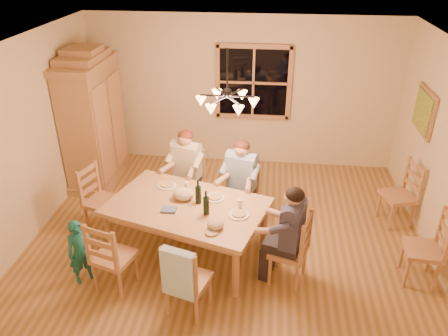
# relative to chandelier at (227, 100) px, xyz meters

# --- Properties ---
(floor) EXTENTS (5.50, 5.50, 0.00)m
(floor) POSITION_rel_chandelier_xyz_m (0.00, 0.00, -2.08)
(floor) COLOR olive
(floor) RESTS_ON ground
(ceiling) EXTENTS (5.50, 5.00, 0.02)m
(ceiling) POSITION_rel_chandelier_xyz_m (0.00, 0.00, 0.62)
(ceiling) COLOR white
(ceiling) RESTS_ON wall_back
(wall_back) EXTENTS (5.50, 0.02, 2.70)m
(wall_back) POSITION_rel_chandelier_xyz_m (0.00, 2.50, -0.73)
(wall_back) COLOR beige
(wall_back) RESTS_ON floor
(wall_left) EXTENTS (0.02, 5.00, 2.70)m
(wall_left) POSITION_rel_chandelier_xyz_m (-2.75, 0.00, -0.73)
(wall_left) COLOR beige
(wall_left) RESTS_ON floor
(window) EXTENTS (1.30, 0.06, 1.30)m
(window) POSITION_rel_chandelier_xyz_m (0.20, 2.47, -0.53)
(window) COLOR black
(window) RESTS_ON wall_back
(painting) EXTENTS (0.06, 0.78, 0.64)m
(painting) POSITION_rel_chandelier_xyz_m (2.71, 1.20, -0.48)
(painting) COLOR olive
(painting) RESTS_ON wall_right
(chandelier) EXTENTS (0.77, 0.68, 0.71)m
(chandelier) POSITION_rel_chandelier_xyz_m (0.00, 0.00, 0.00)
(chandelier) COLOR black
(chandelier) RESTS_ON ceiling
(armoire) EXTENTS (0.66, 1.40, 2.30)m
(armoire) POSITION_rel_chandelier_xyz_m (-2.42, 1.55, -1.02)
(armoire) COLOR olive
(armoire) RESTS_ON floor
(dining_table) EXTENTS (2.26, 1.74, 0.76)m
(dining_table) POSITION_rel_chandelier_xyz_m (-0.49, -0.32, -1.41)
(dining_table) COLOR tan
(dining_table) RESTS_ON floor
(chair_far_left) EXTENTS (0.54, 0.53, 0.99)m
(chair_far_left) POSITION_rel_chandelier_xyz_m (-0.69, 0.72, -1.77)
(chair_far_left) COLOR tan
(chair_far_left) RESTS_ON floor
(chair_far_right) EXTENTS (0.54, 0.53, 0.99)m
(chair_far_right) POSITION_rel_chandelier_xyz_m (0.16, 0.46, -1.77)
(chair_far_right) COLOR tan
(chair_far_right) RESTS_ON floor
(chair_near_left) EXTENTS (0.54, 0.53, 0.99)m
(chair_near_left) POSITION_rel_chandelier_xyz_m (-1.24, -1.08, -1.77)
(chair_near_left) COLOR tan
(chair_near_left) RESTS_ON floor
(chair_near_right) EXTENTS (0.54, 0.53, 0.99)m
(chair_near_right) POSITION_rel_chandelier_xyz_m (-0.28, -1.37, -1.77)
(chair_near_right) COLOR tan
(chair_near_right) RESTS_ON floor
(chair_end_left) EXTENTS (0.53, 0.54, 0.99)m
(chair_end_left) POSITION_rel_chandelier_xyz_m (-1.81, 0.08, -1.77)
(chair_end_left) COLOR tan
(chair_end_left) RESTS_ON floor
(chair_end_right) EXTENTS (0.53, 0.54, 0.99)m
(chair_end_right) POSITION_rel_chandelier_xyz_m (0.83, -0.73, -1.77)
(chair_end_right) COLOR tan
(chair_end_right) RESTS_ON floor
(adult_woman) EXTENTS (0.49, 0.51, 0.87)m
(adult_woman) POSITION_rel_chandelier_xyz_m (-0.69, 0.72, -1.24)
(adult_woman) COLOR beige
(adult_woman) RESTS_ON floor
(adult_plaid_man) EXTENTS (0.49, 0.51, 0.87)m
(adult_plaid_man) POSITION_rel_chandelier_xyz_m (0.16, 0.46, -1.24)
(adult_plaid_man) COLOR teal
(adult_plaid_man) RESTS_ON floor
(adult_slate_man) EXTENTS (0.51, 0.49, 0.87)m
(adult_slate_man) POSITION_rel_chandelier_xyz_m (0.83, -0.73, -1.24)
(adult_slate_man) COLOR #3B3F5F
(adult_slate_man) RESTS_ON floor
(towel) EXTENTS (0.39, 0.21, 0.58)m
(towel) POSITION_rel_chandelier_xyz_m (-0.34, -1.55, -1.38)
(towel) COLOR #AFE0ED
(towel) RESTS_ON chair_near_right
(wine_bottle_a) EXTENTS (0.08, 0.08, 0.33)m
(wine_bottle_a) POSITION_rel_chandelier_xyz_m (-0.34, -0.26, -1.15)
(wine_bottle_a) COLOR black
(wine_bottle_a) RESTS_ON dining_table
(wine_bottle_b) EXTENTS (0.08, 0.08, 0.33)m
(wine_bottle_b) POSITION_rel_chandelier_xyz_m (-0.20, -0.51, -1.15)
(wine_bottle_b) COLOR black
(wine_bottle_b) RESTS_ON dining_table
(plate_woman) EXTENTS (0.26, 0.26, 0.02)m
(plate_woman) POSITION_rel_chandelier_xyz_m (-0.85, 0.11, -1.31)
(plate_woman) COLOR white
(plate_woman) RESTS_ON dining_table
(plate_plaid) EXTENTS (0.26, 0.26, 0.02)m
(plate_plaid) POSITION_rel_chandelier_xyz_m (-0.14, -0.14, -1.31)
(plate_plaid) COLOR white
(plate_plaid) RESTS_ON dining_table
(plate_slate) EXTENTS (0.26, 0.26, 0.02)m
(plate_slate) POSITION_rel_chandelier_xyz_m (0.20, -0.49, -1.31)
(plate_slate) COLOR white
(plate_slate) RESTS_ON dining_table
(wine_glass_a) EXTENTS (0.06, 0.06, 0.14)m
(wine_glass_a) POSITION_rel_chandelier_xyz_m (-0.55, 0.01, -1.25)
(wine_glass_a) COLOR silver
(wine_glass_a) RESTS_ON dining_table
(wine_glass_b) EXTENTS (0.06, 0.06, 0.14)m
(wine_glass_b) POSITION_rel_chandelier_xyz_m (0.20, -0.35, -1.25)
(wine_glass_b) COLOR silver
(wine_glass_b) RESTS_ON dining_table
(cap) EXTENTS (0.20, 0.20, 0.11)m
(cap) POSITION_rel_chandelier_xyz_m (-0.05, -0.79, -1.26)
(cap) COLOR tan
(cap) RESTS_ON dining_table
(napkin) EXTENTS (0.21, 0.19, 0.03)m
(napkin) POSITION_rel_chandelier_xyz_m (-0.68, -0.49, -1.30)
(napkin) COLOR #55699C
(napkin) RESTS_ON dining_table
(cloth_bundle) EXTENTS (0.28, 0.22, 0.15)m
(cloth_bundle) POSITION_rel_chandelier_xyz_m (-0.55, -0.20, -1.24)
(cloth_bundle) COLOR #C1B38C
(cloth_bundle) RESTS_ON dining_table
(child) EXTENTS (0.37, 0.37, 0.87)m
(child) POSITION_rel_chandelier_xyz_m (-1.68, -1.01, -1.64)
(child) COLOR #19726F
(child) RESTS_ON floor
(chair_spare_front) EXTENTS (0.45, 0.47, 0.99)m
(chair_spare_front) POSITION_rel_chandelier_xyz_m (2.45, -0.53, -1.77)
(chair_spare_front) COLOR tan
(chair_spare_front) RESTS_ON floor
(chair_spare_back) EXTENTS (0.53, 0.54, 0.99)m
(chair_spare_back) POSITION_rel_chandelier_xyz_m (2.45, 0.71, -1.77)
(chair_spare_back) COLOR tan
(chair_spare_back) RESTS_ON floor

